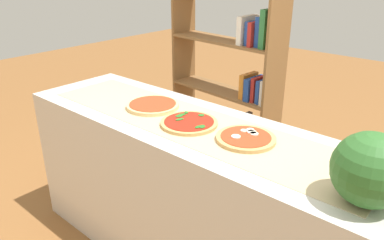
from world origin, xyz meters
TOP-DOWN VIEW (x-y plane):
  - counter at (0.00, 0.00)m, footprint 2.19×0.63m
  - parchment_paper at (0.00, 0.00)m, footprint 1.91×0.44m
  - pizza_plain_0 at (-0.33, 0.03)m, footprint 0.31×0.31m
  - pizza_spinach_1 at (-0.00, -0.02)m, footprint 0.30×0.30m
  - pizza_mozzarella_2 at (0.33, 0.02)m, footprint 0.29×0.29m
  - watermelon at (0.92, -0.13)m, footprint 0.27×0.27m
  - bookshelf at (-0.30, 0.86)m, footprint 0.95×0.33m

SIDE VIEW (x-z plane):
  - counter at x=0.00m, z-range 0.00..0.92m
  - bookshelf at x=-0.30m, z-range -0.05..1.51m
  - parchment_paper at x=0.00m, z-range 0.92..0.92m
  - pizza_spinach_1 at x=0.00m, z-range 0.92..0.94m
  - pizza_mozzarella_2 at x=0.33m, z-range 0.92..0.94m
  - pizza_plain_0 at x=-0.33m, z-range 0.92..0.94m
  - watermelon at x=0.92m, z-range 0.92..1.18m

